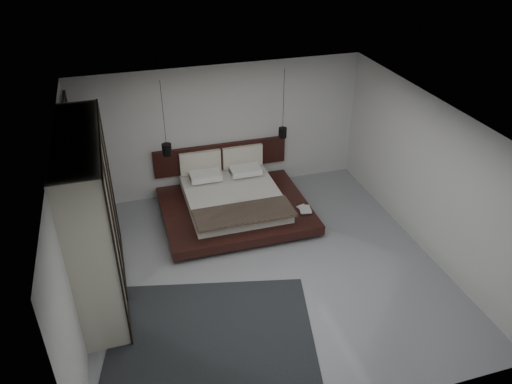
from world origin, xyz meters
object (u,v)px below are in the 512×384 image
object	(u,v)px
lattice_screen	(77,164)
pendant_left	(167,149)
bed	(233,201)
pendant_right	(283,132)
rug	(212,331)
wardrobe	(92,218)

from	to	relation	value
lattice_screen	pendant_left	xyz separation A→B (m)	(1.69, -0.08, 0.12)
lattice_screen	bed	size ratio (longest dim) A/B	0.90
pendant_right	rug	xyz separation A→B (m)	(-2.32, -3.51, -1.46)
pendant_left	wardrobe	distance (m)	2.49
lattice_screen	pendant_right	size ratio (longest dim) A/B	1.80
lattice_screen	wardrobe	world-z (taller)	wardrobe
wardrobe	lattice_screen	bearing A→B (deg)	96.80
pendant_right	rug	distance (m)	4.46
bed	pendant_left	world-z (taller)	pendant_left
pendant_right	rug	size ratio (longest dim) A/B	0.48
lattice_screen	pendant_right	xyz separation A→B (m)	(4.07, -0.08, 0.17)
pendant_right	pendant_left	bearing A→B (deg)	-180.00
pendant_left	lattice_screen	bearing A→B (deg)	177.31
bed	wardrobe	size ratio (longest dim) A/B	1.02
wardrobe	pendant_left	bearing A→B (deg)	54.62
bed	pendant_left	size ratio (longest dim) A/B	1.92
bed	pendant_right	distance (m)	1.74
lattice_screen	wardrobe	distance (m)	2.12
pendant_right	lattice_screen	bearing A→B (deg)	178.88
rug	lattice_screen	bearing A→B (deg)	115.99
lattice_screen	bed	xyz separation A→B (m)	(2.88, -0.55, -1.00)
bed	rug	size ratio (longest dim) A/B	0.96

